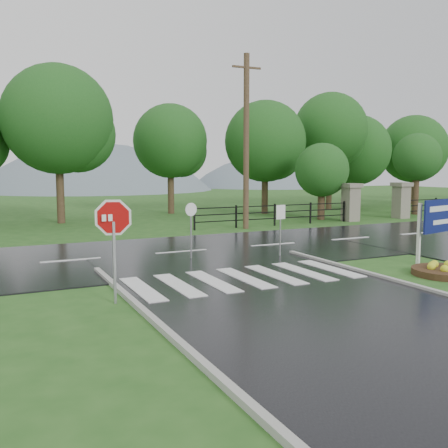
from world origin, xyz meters
TOP-DOWN VIEW (x-y plane):
  - ground at (0.00, 0.00)m, footprint 120.00×120.00m
  - main_road at (0.00, 10.00)m, footprint 90.00×8.00m
  - crosswalk at (0.00, 5.00)m, footprint 6.50×2.80m
  - pillar_west at (13.00, 16.00)m, footprint 1.00×1.00m
  - pillar_east at (17.00, 16.00)m, footprint 1.00×1.00m
  - fence_west at (7.75, 16.00)m, footprint 9.58×0.08m
  - hills at (3.49, 65.00)m, footprint 102.00×48.00m
  - treeline at (1.00, 24.00)m, footprint 83.20×5.20m
  - stop_sign at (-3.90, 4.13)m, footprint 1.11×0.37m
  - estate_billboard at (7.40, 4.60)m, footprint 2.37×0.59m
  - flower_bed at (5.64, 2.92)m, footprint 1.96×1.96m
  - reg_sign_small at (2.87, 7.67)m, footprint 0.41×0.09m
  - reg_sign_round at (-0.19, 8.55)m, footprint 0.45×0.11m
  - utility_pole_east at (5.69, 15.50)m, footprint 1.58×0.30m
  - entrance_tree_left at (11.98, 17.50)m, footprint 3.25×3.25m
  - entrance_tree_right at (19.79, 17.50)m, footprint 3.16×3.16m

SIDE VIEW (x-z plane):
  - hills at x=3.49m, z-range -39.54..8.46m
  - ground at x=0.00m, z-range 0.00..0.00m
  - main_road at x=0.00m, z-range -0.02..0.02m
  - treeline at x=1.00m, z-range -5.00..5.00m
  - crosswalk at x=0.00m, z-range 0.05..0.07m
  - flower_bed at x=5.64m, z-range -0.05..0.34m
  - fence_west at x=7.75m, z-range 0.12..1.32m
  - pillar_west at x=13.00m, z-range 0.06..2.30m
  - pillar_east at x=17.00m, z-range 0.06..2.30m
  - reg_sign_round at x=-0.19m, z-range 0.29..2.26m
  - reg_sign_small at x=2.87m, z-range 0.41..2.27m
  - estate_billboard at x=7.40m, z-range 0.40..2.51m
  - stop_sign at x=-3.90m, z-range 0.52..3.12m
  - entrance_tree_left at x=11.98m, z-range 0.68..5.33m
  - entrance_tree_right at x=19.79m, z-range 1.10..6.55m
  - utility_pole_east at x=5.69m, z-range 0.07..8.95m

